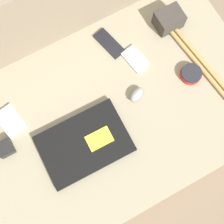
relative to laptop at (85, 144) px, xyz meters
The scene contains 12 objects.
ground_plane 0.21m from the laptop, 20.88° to the left, with size 8.00×8.00×0.00m, color #7A6651.
couch_seat 0.17m from the laptop, 20.88° to the left, with size 1.13×0.71×0.13m.
couch_backrest 0.54m from the laptop, 74.60° to the left, with size 1.13×0.20×0.46m.
laptop is the anchor object (origin of this frame).
computer_mouse 0.26m from the laptop, 15.33° to the left, with size 0.07×0.06×0.04m.
speaker_puck 0.47m from the laptop, ahead, with size 0.08×0.08×0.03m.
phone_silver 0.29m from the laptop, 134.28° to the left, with size 0.09×0.12×0.01m.
phone_black 0.38m from the laptop, 31.63° to the left, with size 0.08×0.11×0.01m.
phone_small 0.40m from the laptop, 48.94° to the left, with size 0.08×0.14×0.01m.
camera_pouch 0.57m from the laptop, 27.73° to the left, with size 0.10×0.08×0.07m.
charger_brick 0.28m from the laptop, 154.78° to the left, with size 0.05×0.06×0.03m.
drumstick_pair 0.53m from the laptop, ahead, with size 0.08×0.39×0.02m.
Camera 1 is at (-0.13, -0.23, 1.25)m, focal length 50.00 mm.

